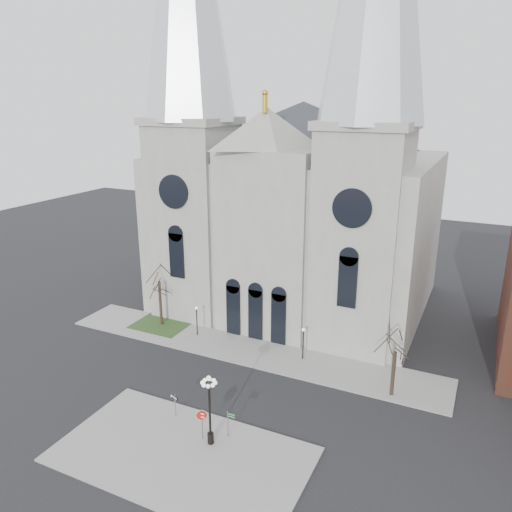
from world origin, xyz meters
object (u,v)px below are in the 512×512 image
at_px(stop_sign, 202,418).
at_px(globe_lamp, 209,402).
at_px(one_way_sign, 175,401).
at_px(street_name_sign, 229,422).

bearing_deg(stop_sign, globe_lamp, -19.10).
xyz_separation_m(one_way_sign, street_name_sign, (5.10, -0.49, -0.01)).
relative_size(one_way_sign, street_name_sign, 0.86).
height_order(globe_lamp, one_way_sign, globe_lamp).
xyz_separation_m(stop_sign, one_way_sign, (-3.44, 1.55, -0.49)).
bearing_deg(street_name_sign, globe_lamp, -126.68).
height_order(globe_lamp, street_name_sign, globe_lamp).
relative_size(stop_sign, street_name_sign, 1.16).
bearing_deg(stop_sign, one_way_sign, 148.71).
xyz_separation_m(stop_sign, globe_lamp, (0.80, -0.17, 1.74)).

